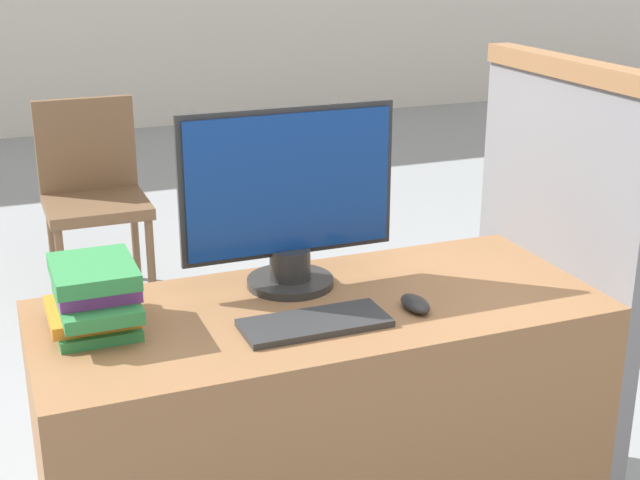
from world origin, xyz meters
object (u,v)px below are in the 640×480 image
object	(u,v)px
mouse	(415,304)
far_chair	(93,188)
monitor	(289,201)
book_stack	(94,296)
keyboard	(315,323)

from	to	relation	value
mouse	far_chair	xyz separation A→B (m)	(-0.46, 2.22, -0.25)
monitor	book_stack	distance (m)	0.52
book_stack	far_chair	xyz separation A→B (m)	(0.26, 2.04, -0.32)
book_stack	keyboard	bearing A→B (deg)	-20.76
keyboard	mouse	xyz separation A→B (m)	(0.26, -0.00, 0.01)
mouse	keyboard	bearing A→B (deg)	179.94
monitor	mouse	world-z (taller)	monitor
monitor	far_chair	distance (m)	2.03
monitor	keyboard	xyz separation A→B (m)	(-0.03, -0.25, -0.21)
keyboard	book_stack	xyz separation A→B (m)	(-0.46, 0.18, 0.07)
monitor	far_chair	bearing A→B (deg)	96.90
keyboard	book_stack	world-z (taller)	book_stack
book_stack	far_chair	distance (m)	2.08
keyboard	mouse	distance (m)	0.26
mouse	far_chair	world-z (taller)	far_chair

